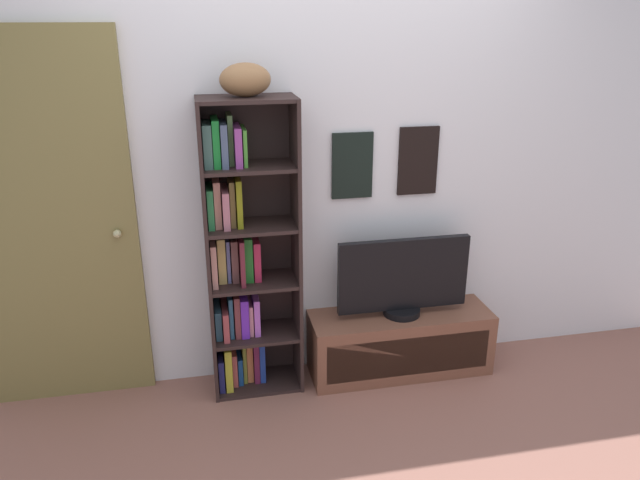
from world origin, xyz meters
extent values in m
cube|color=silver|center=(0.00, 1.13, 1.25)|extent=(4.80, 0.06, 2.50)
cube|color=black|center=(0.18, 1.09, 1.26)|extent=(0.23, 0.02, 0.37)
cube|color=#8E96A9|center=(0.18, 1.09, 1.26)|extent=(0.18, 0.01, 0.32)
cube|color=black|center=(0.57, 1.09, 1.27)|extent=(0.23, 0.02, 0.39)
cube|color=#CAB288|center=(0.57, 1.09, 1.27)|extent=(0.18, 0.01, 0.34)
cube|color=black|center=(-0.65, 0.95, 0.84)|extent=(0.02, 0.29, 1.68)
cube|color=black|center=(-0.16, 0.95, 0.84)|extent=(0.02, 0.29, 1.68)
cube|color=black|center=(-0.41, 1.10, 0.84)|extent=(0.51, 0.01, 1.68)
cube|color=black|center=(-0.41, 0.95, 0.01)|extent=(0.47, 0.28, 0.02)
cube|color=black|center=(-0.41, 0.95, 0.34)|extent=(0.47, 0.28, 0.02)
cube|color=black|center=(-0.41, 0.95, 0.66)|extent=(0.47, 0.28, 0.02)
cube|color=black|center=(-0.41, 0.95, 0.99)|extent=(0.47, 0.28, 0.02)
cube|color=black|center=(-0.41, 0.95, 1.32)|extent=(0.47, 0.28, 0.02)
cube|color=black|center=(-0.41, 0.95, 1.67)|extent=(0.47, 0.28, 0.02)
cube|color=navy|center=(-0.62, 0.97, 0.12)|extent=(0.03, 0.23, 0.20)
cube|color=gold|center=(-0.58, 0.97, 0.15)|extent=(0.04, 0.23, 0.27)
cube|color=#A74749|center=(-0.54, 1.00, 0.12)|extent=(0.03, 0.19, 0.21)
cube|color=navy|center=(-0.51, 1.00, 0.10)|extent=(0.03, 0.18, 0.17)
cube|color=olive|center=(-0.48, 1.01, 0.14)|extent=(0.02, 0.16, 0.24)
cube|color=#B4623C|center=(-0.45, 1.01, 0.14)|extent=(0.04, 0.15, 0.23)
cube|color=#5F1B3C|center=(-0.41, 1.00, 0.16)|extent=(0.03, 0.17, 0.28)
cube|color=navy|center=(-0.38, 1.00, 0.14)|extent=(0.03, 0.17, 0.25)
cube|color=#2F546B|center=(-0.62, 0.99, 0.43)|extent=(0.04, 0.21, 0.17)
cube|color=#973C42|center=(-0.58, 0.97, 0.43)|extent=(0.03, 0.24, 0.18)
cube|color=navy|center=(-0.55, 0.99, 0.47)|extent=(0.02, 0.20, 0.25)
cube|color=brown|center=(-0.51, 0.99, 0.47)|extent=(0.03, 0.21, 0.25)
cube|color=#6125B9|center=(-0.47, 0.98, 0.46)|extent=(0.04, 0.21, 0.23)
cube|color=#C47688|center=(-0.43, 0.99, 0.44)|extent=(0.02, 0.19, 0.19)
cube|color=#AC58C6|center=(-0.40, 0.99, 0.46)|extent=(0.03, 0.20, 0.22)
cube|color=tan|center=(-0.62, 0.98, 0.80)|extent=(0.03, 0.23, 0.25)
cube|color=tan|center=(-0.58, 1.01, 0.80)|extent=(0.04, 0.16, 0.26)
cube|color=#575A91|center=(-0.54, 1.01, 0.80)|extent=(0.02, 0.16, 0.24)
cube|color=brown|center=(-0.51, 1.01, 0.80)|extent=(0.04, 0.17, 0.24)
cube|color=maroon|center=(-0.47, 0.97, 0.81)|extent=(0.02, 0.24, 0.26)
cube|color=#206524|center=(-0.43, 1.00, 0.80)|extent=(0.04, 0.18, 0.25)
cube|color=#AB2242|center=(-0.39, 1.00, 0.79)|extent=(0.04, 0.18, 0.23)
cube|color=#297742|center=(-0.62, 0.99, 1.11)|extent=(0.03, 0.20, 0.21)
cube|color=#B87467|center=(-0.58, 1.00, 1.13)|extent=(0.04, 0.19, 0.25)
cube|color=#AB6575|center=(-0.54, 0.98, 1.10)|extent=(0.04, 0.22, 0.20)
cube|color=brown|center=(-0.50, 1.00, 1.13)|extent=(0.03, 0.18, 0.25)
cube|color=olive|center=(-0.47, 0.99, 1.13)|extent=(0.03, 0.20, 0.26)
cube|color=#3C5E57|center=(-0.61, 0.99, 1.44)|extent=(0.04, 0.21, 0.22)
cube|color=#187C2E|center=(-0.57, 0.99, 1.45)|extent=(0.04, 0.21, 0.24)
cube|color=#445171|center=(-0.53, 0.98, 1.44)|extent=(0.03, 0.22, 0.22)
cube|color=#517140|center=(-0.50, 1.01, 1.46)|extent=(0.03, 0.15, 0.26)
cube|color=#8C3B8D|center=(-0.46, 0.98, 1.43)|extent=(0.04, 0.22, 0.20)
cube|color=#469432|center=(-0.43, 0.99, 1.42)|extent=(0.02, 0.20, 0.19)
ellipsoid|color=#8C613D|center=(-0.41, 0.95, 1.76)|extent=(0.27, 0.19, 0.17)
cube|color=brown|center=(0.46, 0.93, 0.19)|extent=(1.09, 0.34, 0.39)
cube|color=brown|center=(0.46, 0.76, 0.19)|extent=(0.98, 0.01, 0.25)
cylinder|color=black|center=(0.46, 0.93, 0.41)|extent=(0.22, 0.22, 0.04)
cube|color=black|center=(0.46, 0.93, 0.64)|extent=(0.78, 0.04, 0.43)
cube|color=#31334E|center=(0.46, 0.91, 0.64)|extent=(0.74, 0.01, 0.39)
cube|color=olive|center=(-1.44, 1.08, 1.01)|extent=(0.87, 0.04, 2.03)
cube|color=brown|center=(-1.44, 1.06, 1.42)|extent=(0.55, 0.01, 0.73)
cube|color=brown|center=(-1.44, 1.06, 0.57)|extent=(0.55, 0.01, 0.73)
sphere|color=tan|center=(-1.11, 1.03, 0.97)|extent=(0.04, 0.04, 0.04)
camera|label=1|loc=(-0.66, -2.12, 2.06)|focal=33.85mm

